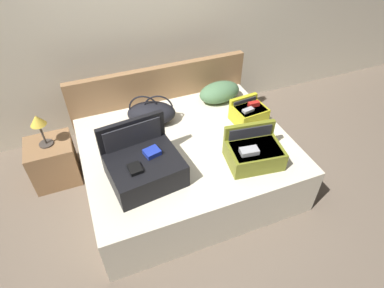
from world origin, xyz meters
TOP-DOWN VIEW (x-y plane):
  - ground_plane at (0.00, 0.00)m, footprint 12.00×12.00m
  - back_wall at (0.00, 1.65)m, footprint 8.00×0.10m
  - bed at (0.00, 0.40)m, footprint 1.94×1.58m
  - headboard at (0.00, 1.23)m, footprint 1.97×0.08m
  - hard_case_large at (-0.48, 0.13)m, footprint 0.63×0.57m
  - hard_case_medium at (0.46, -0.03)m, footprint 0.50×0.41m
  - hard_case_small at (0.71, 0.50)m, footprint 0.33×0.30m
  - duffel_bag at (-0.21, 0.85)m, footprint 0.55×0.44m
  - pillow_near_headboard at (0.59, 0.96)m, footprint 0.49×0.32m
  - nightstand at (-1.25, 0.94)m, footprint 0.44×0.40m
  - table_lamp at (-1.25, 0.94)m, footprint 0.14×0.14m

SIDE VIEW (x-z plane):
  - ground_plane at x=0.00m, z-range 0.00..0.00m
  - nightstand at x=-1.25m, z-range 0.00..0.47m
  - bed at x=0.00m, z-range 0.00..0.51m
  - headboard at x=0.00m, z-range 0.00..0.90m
  - hard_case_small at x=0.71m, z-range 0.49..0.73m
  - hard_case_medium at x=0.46m, z-range 0.46..0.77m
  - pillow_near_headboard at x=0.59m, z-range 0.51..0.73m
  - duffel_bag at x=-0.21m, z-range 0.47..0.78m
  - hard_case_large at x=-0.48m, z-range 0.42..0.88m
  - table_lamp at x=-1.25m, z-range 0.55..0.89m
  - back_wall at x=0.00m, z-range 0.00..2.60m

